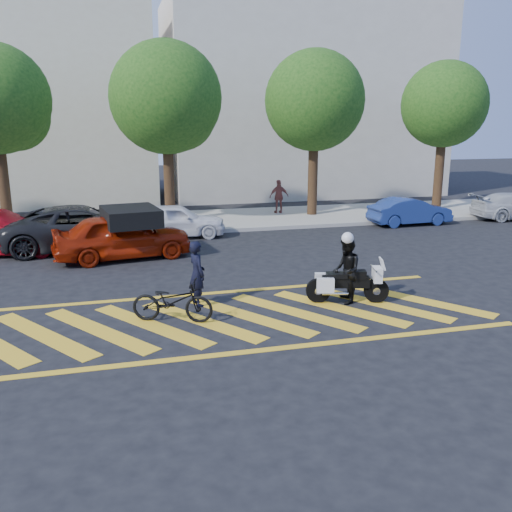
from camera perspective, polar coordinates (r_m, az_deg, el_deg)
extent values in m
plane|color=black|center=(12.30, -3.01, -6.56)|extent=(90.00, 90.00, 0.00)
cube|color=#9E998E|center=(23.78, -8.97, 3.54)|extent=(60.00, 5.00, 0.15)
cube|color=gold|center=(12.18, -21.45, -7.74)|extent=(2.43, 3.21, 0.01)
cube|color=gold|center=(12.09, -16.23, -7.48)|extent=(2.43, 3.21, 0.01)
cube|color=gold|center=(12.09, -10.98, -7.15)|extent=(2.43, 3.21, 0.01)
cube|color=gold|center=(12.20, -5.79, -6.77)|extent=(2.43, 3.21, 0.01)
cube|color=gold|center=(12.40, -0.73, -6.35)|extent=(2.43, 3.21, 0.01)
cube|color=gold|center=(12.69, 4.11, -5.89)|extent=(2.43, 3.21, 0.01)
cube|color=gold|center=(13.07, 8.70, -5.42)|extent=(2.43, 3.21, 0.01)
cube|color=gold|center=(13.53, 13.00, -4.95)|extent=(2.43, 3.21, 0.01)
cube|color=gold|center=(14.06, 16.99, -4.48)|extent=(2.43, 3.21, 0.01)
cube|color=gold|center=(10.58, -0.86, -10.04)|extent=(12.00, 0.20, 0.01)
cube|color=gold|center=(14.06, -4.60, -3.91)|extent=(12.00, 0.20, 0.01)
cube|color=beige|center=(34.23, 4.72, 15.92)|extent=(16.00, 8.00, 11.00)
cylinder|color=black|center=(23.77, -25.05, 7.10)|extent=(0.44, 0.44, 4.00)
sphere|color=#184612|center=(23.85, -24.11, 13.31)|extent=(2.73, 2.73, 2.73)
cylinder|color=black|center=(23.51, -9.15, 8.16)|extent=(0.44, 0.44, 4.00)
sphere|color=#184612|center=(23.42, -9.47, 16.13)|extent=(4.60, 4.60, 4.60)
sphere|color=#184612|center=(23.76, -7.99, 14.48)|extent=(2.99, 2.99, 2.99)
cylinder|color=black|center=(25.00, 6.00, 8.59)|extent=(0.44, 0.44, 4.00)
sphere|color=#184612|center=(24.91, 6.19, 15.96)|extent=(4.40, 4.40, 4.40)
sphere|color=#184612|center=(25.39, 7.21, 14.41)|extent=(2.86, 2.86, 2.86)
cylinder|color=black|center=(27.96, 18.71, 8.51)|extent=(0.44, 0.44, 4.00)
sphere|color=#184612|center=(27.88, 19.22, 14.85)|extent=(4.00, 4.00, 4.00)
sphere|color=#184612|center=(28.45, 19.81, 13.56)|extent=(2.60, 2.60, 2.60)
imported|color=black|center=(12.98, -6.23, -1.84)|extent=(0.51, 0.65, 1.58)
imported|color=black|center=(12.08, -8.80, -4.71)|extent=(1.91, 1.23, 0.95)
cylinder|color=black|center=(13.33, 6.56, -3.63)|extent=(0.61, 0.28, 0.60)
cylinder|color=silver|center=(13.33, 6.56, -3.63)|extent=(0.21, 0.19, 0.18)
cylinder|color=black|center=(13.55, 12.54, -3.58)|extent=(0.61, 0.28, 0.60)
cylinder|color=silver|center=(13.55, 12.54, -3.58)|extent=(0.21, 0.19, 0.18)
cube|color=black|center=(13.35, 9.42, -2.68)|extent=(1.16, 0.52, 0.27)
cube|color=black|center=(13.34, 10.61, -1.92)|extent=(0.47, 0.37, 0.20)
cube|color=black|center=(13.27, 8.48, -2.01)|extent=(0.56, 0.43, 0.11)
cube|color=silver|center=(13.44, 12.63, -1.91)|extent=(0.29, 0.42, 0.36)
cube|color=silver|center=(13.51, 7.09, -2.51)|extent=(0.44, 0.26, 0.35)
cube|color=silver|center=(13.06, 7.33, -3.10)|extent=(0.44, 0.26, 0.35)
imported|color=black|center=(13.26, 9.48, -1.52)|extent=(0.80, 0.92, 1.62)
imported|color=maroon|center=(17.91, -13.89, 2.06)|extent=(4.55, 2.40, 1.48)
imported|color=black|center=(19.68, -17.67, 2.90)|extent=(5.63, 2.96, 1.51)
imported|color=white|center=(20.92, -8.49, 3.73)|extent=(3.91, 1.88, 1.29)
imported|color=navy|center=(24.14, 15.89, 4.56)|extent=(3.59, 1.37, 1.17)
imported|color=brown|center=(25.33, 2.44, 6.28)|extent=(0.91, 0.39, 1.55)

